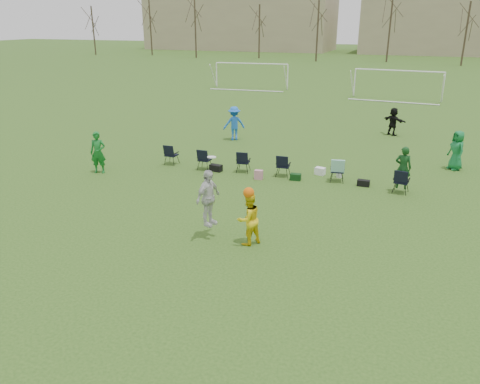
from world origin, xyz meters
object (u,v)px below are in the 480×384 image
at_px(fielder_black, 393,121).
at_px(goal_mid, 398,76).
at_px(center_contest, 228,208).
at_px(fielder_blue, 234,123).
at_px(goal_left, 251,68).
at_px(fielder_green_far, 457,150).
at_px(fielder_green_near, 98,152).

relative_size(fielder_black, goal_mid, 0.22).
relative_size(fielder_black, center_contest, 0.62).
xyz_separation_m(fielder_blue, goal_left, (-6.37, 20.63, 0.98)).
relative_size(fielder_green_far, goal_mid, 0.24).
xyz_separation_m(fielder_black, goal_left, (-14.67, 16.15, 1.11)).
relative_size(fielder_blue, goal_mid, 0.26).
height_order(fielder_green_far, center_contest, center_contest).
bearing_deg(goal_mid, goal_left, 175.87).
xyz_separation_m(fielder_green_near, fielder_blue, (3.35, 7.83, 0.02)).
bearing_deg(fielder_black, fielder_green_far, 152.46).
bearing_deg(fielder_green_far, fielder_green_near, -101.62).
distance_m(fielder_green_near, goal_left, 28.64).
bearing_deg(fielder_green_far, fielder_black, 173.00).
distance_m(fielder_green_near, fielder_green_far, 16.06).
bearing_deg(fielder_black, center_contest, 112.55).
height_order(fielder_green_near, center_contest, center_contest).
xyz_separation_m(fielder_green_near, fielder_black, (11.64, 12.31, -0.12)).
height_order(fielder_green_near, fielder_green_far, fielder_green_near).
bearing_deg(center_contest, fielder_black, 77.54).
distance_m(fielder_blue, fielder_green_far, 11.57).
distance_m(fielder_green_near, goal_mid, 28.66).
height_order(fielder_black, center_contest, center_contest).
bearing_deg(center_contest, fielder_blue, 110.94).
distance_m(fielder_black, center_contest, 16.99).
distance_m(goal_left, goal_mid, 14.14).
bearing_deg(goal_mid, fielder_blue, -108.27).
relative_size(goal_left, goal_mid, 1.00).
bearing_deg(fielder_green_near, fielder_blue, 47.92).
height_order(fielder_green_near, goal_mid, goal_mid).
bearing_deg(goal_mid, fielder_green_far, -75.28).
bearing_deg(fielder_blue, goal_left, -107.55).
bearing_deg(goal_mid, fielder_green_near, -108.53).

